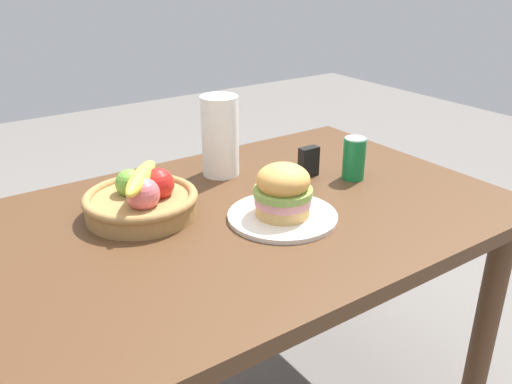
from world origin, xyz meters
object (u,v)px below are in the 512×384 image
Objects in this scene: paper_towel_roll at (220,136)px; fruit_basket at (142,199)px; plate at (282,216)px; sandwich at (283,190)px; napkin_holder at (309,162)px; soda_can at (354,158)px.

fruit_basket is at bearing -157.25° from paper_towel_roll.
sandwich is (0.00, 0.00, 0.07)m from plate.
napkin_holder reaches higher than plate.
napkin_holder is at bearing 37.70° from plate.
fruit_basket is at bearing 168.72° from soda_can.
fruit_basket reaches higher than plate.
fruit_basket reaches higher than soda_can.
paper_towel_roll is 2.67× the size of napkin_holder.
soda_can is (0.33, 0.09, -0.01)m from sandwich.
paper_towel_roll reaches higher than soda_can.
plate is at bearing 0.00° from sandwich.
fruit_basket is at bearing 142.58° from plate.
soda_can is at bearing -42.65° from napkin_holder.
plate is 0.37m from paper_towel_roll.
soda_can is 0.43× the size of fruit_basket.
fruit_basket is 0.52m from napkin_holder.
sandwich is at bearing -95.09° from paper_towel_roll.
sandwich reaches higher than plate.
paper_towel_roll is at bearing 84.91° from sandwich.
plate is 0.36m from fruit_basket.
soda_can is 1.40× the size of napkin_holder.
soda_can is at bearing 15.54° from sandwich.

